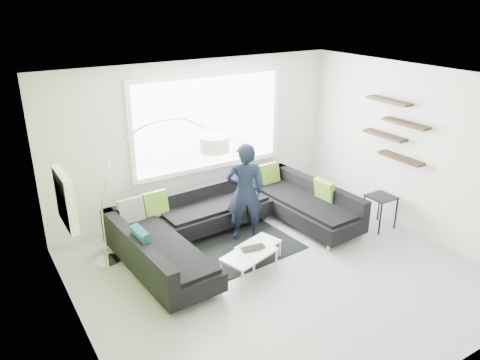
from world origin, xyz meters
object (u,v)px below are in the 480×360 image
side_table (380,212)px  laptop (255,250)px  arc_lamp (100,198)px  person (245,192)px  coffee_table (254,257)px  sectional_sofa (238,224)px

side_table → laptop: bearing=-179.5°
arc_lamp → person: 2.25m
coffee_table → person: (0.36, 0.84, 0.66)m
coffee_table → arc_lamp: 2.40m
sectional_sofa → person: 0.52m
coffee_table → side_table: 2.57m
side_table → person: (-2.21, 0.91, 0.53)m
sectional_sofa → arc_lamp: 2.20m
arc_lamp → person: bearing=1.7°
side_table → person: size_ratio=0.36×
laptop → person: bearing=74.1°
arc_lamp → person: arc_lamp is taller
arc_lamp → laptop: size_ratio=5.45×
side_table → sectional_sofa: bearing=161.4°
side_table → laptop: size_ratio=1.50×
sectional_sofa → person: bearing=25.5°
coffee_table → laptop: 0.21m
coffee_table → side_table: (2.57, -0.07, 0.12)m
side_table → laptop: side_table is taller
laptop → arc_lamp: bearing=150.6°
laptop → sectional_sofa: bearing=82.7°
arc_lamp → side_table: 4.66m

